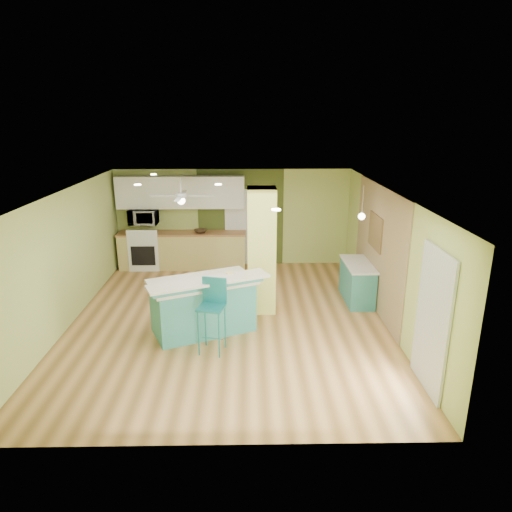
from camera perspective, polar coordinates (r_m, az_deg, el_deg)
The scene contains 23 objects.
floor at distance 8.97m, azimuth -3.44°, elevation -8.01°, with size 6.00×7.00×0.01m, color olive.
ceiling at distance 8.21m, azimuth -3.75°, elevation 8.02°, with size 6.00×7.00×0.01m, color white.
wall_back at distance 11.89m, azimuth -2.88°, elevation 4.81°, with size 6.00×0.01×2.50m, color #B4C56A.
wall_front at distance 5.28m, azimuth -5.21°, elevation -12.03°, with size 6.00×0.01×2.50m, color #B4C56A.
wall_left at distance 9.15m, azimuth -22.75°, elevation -0.43°, with size 0.01×7.00×2.50m, color #B4C56A.
wall_right at distance 8.89m, azimuth 16.15°, elevation -0.23°, with size 0.01×7.00×2.50m, color #B4C56A.
wood_panel at distance 9.43m, azimuth 15.02°, elevation 0.87°, with size 0.02×3.40×2.50m, color #8B714F.
olive_accent at distance 11.87m, azimuth -1.92°, elevation 4.80°, with size 2.20×0.02×2.50m, color #445120.
interior_door at distance 11.90m, azimuth -1.91°, elevation 3.60°, with size 0.82×0.05×2.00m, color white.
french_door at distance 6.93m, azimuth 21.16°, elevation -7.59°, with size 0.04×1.08×2.10m, color silver.
column at distance 8.98m, azimuth 0.69°, elevation 0.65°, with size 0.55×0.55×2.50m, color #E1E56A.
kitchen_run at distance 11.90m, azimuth -9.14°, elevation 0.75°, with size 3.25×0.63×0.94m.
stove at distance 12.07m, azimuth -13.61°, elevation 0.65°, with size 0.76×0.66×1.08m.
upper_cabinets at distance 11.69m, azimuth -9.41°, elevation 7.88°, with size 3.20×0.34×0.80m, color white.
microwave at distance 11.86m, azimuth -13.90°, elevation 4.78°, with size 0.70×0.48×0.39m, color silver.
ceiling_fan at distance 10.35m, azimuth -9.35°, elevation 7.39°, with size 1.41×1.41×0.61m.
pendant_lamp at distance 9.33m, azimuth 13.08°, elevation 4.87°, with size 0.14×0.14×0.69m.
wall_decor at distance 9.54m, azimuth 14.71°, elevation 2.95°, with size 0.03×0.90×0.70m, color brown.
peninsula at distance 8.38m, azimuth -6.62°, elevation -6.04°, with size 2.27×1.82×1.13m.
bar_stool at distance 7.60m, azimuth -5.41°, elevation -5.90°, with size 0.50×0.50×1.26m.
side_counter at distance 9.93m, azimuth 12.52°, elevation -3.17°, with size 0.55×1.29×0.83m.
fruit_bowl at distance 11.66m, azimuth -6.92°, elevation 3.09°, with size 0.33×0.33×0.08m, color #3A2717.
canister at distance 8.13m, azimuth -3.33°, elevation -2.59°, with size 0.14×0.14×0.17m, color yellow.
Camera 1 is at (0.39, -8.09, 3.84)m, focal length 32.00 mm.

